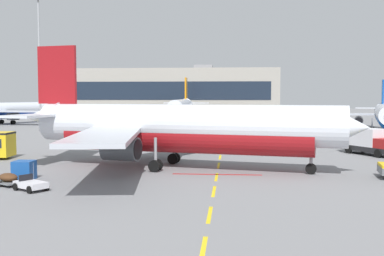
{
  "coord_description": "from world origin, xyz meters",
  "views": [
    {
      "loc": [
        19.24,
        -19.46,
        7.05
      ],
      "look_at": [
        15.45,
        25.69,
        3.9
      ],
      "focal_mm": 43.76,
      "sensor_mm": 36.0,
      "label": 1
    }
  ],
  "objects_px": {
    "fuel_service_truck": "(369,141)",
    "apron_light_mast_near": "(39,48)",
    "airliner_foreground": "(179,128)",
    "airliner_mid_left": "(11,110)",
    "uld_cargo_container": "(24,170)",
    "airliner_far_right": "(181,108)"
  },
  "relations": [
    {
      "from": "fuel_service_truck",
      "to": "airliner_far_right",
      "type": "bearing_deg",
      "value": 115.79
    },
    {
      "from": "airliner_far_right",
      "to": "apron_light_mast_near",
      "type": "bearing_deg",
      "value": -132.3
    },
    {
      "from": "airliner_mid_left",
      "to": "uld_cargo_container",
      "type": "relative_size",
      "value": 17.66
    },
    {
      "from": "airliner_far_right",
      "to": "fuel_service_truck",
      "type": "relative_size",
      "value": 4.72
    },
    {
      "from": "airliner_mid_left",
      "to": "uld_cargo_container",
      "type": "height_order",
      "value": "airliner_mid_left"
    },
    {
      "from": "fuel_service_truck",
      "to": "apron_light_mast_near",
      "type": "height_order",
      "value": "apron_light_mast_near"
    },
    {
      "from": "airliner_far_right",
      "to": "fuel_service_truck",
      "type": "distance_m",
      "value": 66.3
    },
    {
      "from": "airliner_mid_left",
      "to": "apron_light_mast_near",
      "type": "xyz_separation_m",
      "value": [
        17.67,
        -23.94,
        12.89
      ]
    },
    {
      "from": "airliner_foreground",
      "to": "airliner_mid_left",
      "type": "xyz_separation_m",
      "value": [
        -50.07,
        68.23,
        -0.55
      ]
    },
    {
      "from": "fuel_service_truck",
      "to": "apron_light_mast_near",
      "type": "bearing_deg",
      "value": 149.13
    },
    {
      "from": "airliner_foreground",
      "to": "fuel_service_truck",
      "type": "distance_m",
      "value": 24.73
    },
    {
      "from": "uld_cargo_container",
      "to": "apron_light_mast_near",
      "type": "xyz_separation_m",
      "value": [
        -20.18,
        51.7,
        15.49
      ]
    },
    {
      "from": "apron_light_mast_near",
      "to": "fuel_service_truck",
      "type": "bearing_deg",
      "value": -30.87
    },
    {
      "from": "airliner_mid_left",
      "to": "fuel_service_truck",
      "type": "xyz_separation_m",
      "value": [
        71.5,
        -56.12,
        -1.75
      ]
    },
    {
      "from": "airliner_foreground",
      "to": "fuel_service_truck",
      "type": "relative_size",
      "value": 4.78
    },
    {
      "from": "airliner_foreground",
      "to": "uld_cargo_container",
      "type": "bearing_deg",
      "value": -148.78
    },
    {
      "from": "airliner_mid_left",
      "to": "fuel_service_truck",
      "type": "bearing_deg",
      "value": -38.13
    },
    {
      "from": "airliner_far_right",
      "to": "fuel_service_truck",
      "type": "height_order",
      "value": "airliner_far_right"
    },
    {
      "from": "uld_cargo_container",
      "to": "fuel_service_truck",
      "type": "bearing_deg",
      "value": 30.11
    },
    {
      "from": "fuel_service_truck",
      "to": "uld_cargo_container",
      "type": "bearing_deg",
      "value": -149.89
    },
    {
      "from": "fuel_service_truck",
      "to": "uld_cargo_container",
      "type": "height_order",
      "value": "fuel_service_truck"
    },
    {
      "from": "airliner_far_right",
      "to": "airliner_foreground",
      "type": "bearing_deg",
      "value": -84.11
    }
  ]
}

